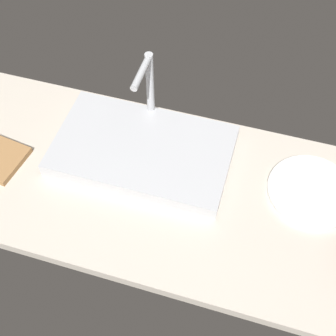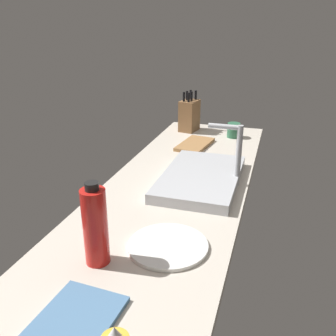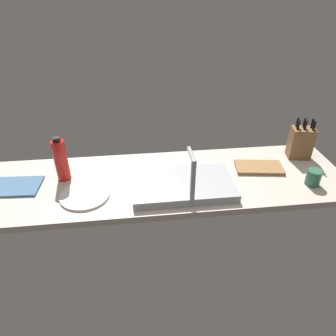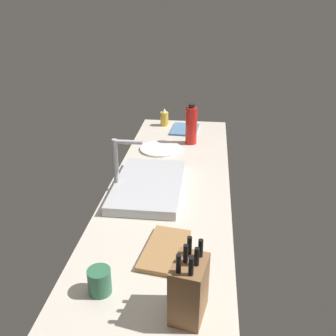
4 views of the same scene
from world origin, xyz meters
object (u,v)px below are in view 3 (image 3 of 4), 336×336
(water_bottle, at_px, (61,160))
(sink_basin, at_px, (183,185))
(dinner_plate, at_px, (85,195))
(dish_towel, at_px, (17,186))
(cutting_board, at_px, (259,167))
(coffee_mug, at_px, (313,177))
(faucet, at_px, (192,178))
(knife_block, at_px, (301,142))

(water_bottle, bearing_deg, sink_basin, 165.27)
(sink_basin, relative_size, water_bottle, 2.08)
(dinner_plate, relative_size, dish_towel, 1.03)
(dinner_plate, bearing_deg, cutting_board, -171.57)
(cutting_board, distance_m, coffee_mug, 0.29)
(faucet, bearing_deg, dish_towel, -15.32)
(cutting_board, xyz_separation_m, dish_towel, (1.32, 0.03, -0.00))
(faucet, relative_size, knife_block, 1.06)
(cutting_board, bearing_deg, dinner_plate, 8.43)
(knife_block, bearing_deg, dinner_plate, 22.17)
(sink_basin, distance_m, coffee_mug, 0.68)
(water_bottle, xyz_separation_m, coffee_mug, (-1.30, 0.21, -0.07))
(dinner_plate, bearing_deg, sink_basin, -179.15)
(faucet, distance_m, dinner_plate, 0.55)
(cutting_board, bearing_deg, water_bottle, -1.53)
(faucet, relative_size, coffee_mug, 3.04)
(water_bottle, bearing_deg, coffee_mug, 171.01)
(dinner_plate, distance_m, coffee_mug, 1.18)
(knife_block, height_order, cutting_board, knife_block)
(sink_basin, height_order, water_bottle, water_bottle)
(sink_basin, relative_size, coffee_mug, 6.12)
(cutting_board, distance_m, dinner_plate, 0.97)
(cutting_board, relative_size, water_bottle, 1.06)
(knife_block, xyz_separation_m, water_bottle, (1.36, 0.08, 0.02))
(faucet, distance_m, dish_towel, 0.92)
(knife_block, bearing_deg, water_bottle, 14.09)
(faucet, xyz_separation_m, dinner_plate, (0.51, -0.12, -0.15))
(cutting_board, bearing_deg, sink_basin, 16.28)
(knife_block, xyz_separation_m, cutting_board, (0.28, 0.10, -0.09))
(cutting_board, xyz_separation_m, dinner_plate, (0.96, 0.14, -0.00))
(faucet, distance_m, water_bottle, 0.71)
(faucet, height_order, dinner_plate, faucet)
(sink_basin, bearing_deg, knife_block, -162.18)
(coffee_mug, bearing_deg, faucet, 7.58)
(cutting_board, bearing_deg, knife_block, -159.70)
(cutting_board, xyz_separation_m, coffee_mug, (-0.22, 0.18, 0.03))
(faucet, bearing_deg, sink_basin, -81.96)
(sink_basin, xyz_separation_m, water_bottle, (0.62, -0.16, 0.10))
(dinner_plate, xyz_separation_m, coffee_mug, (-1.18, 0.04, 0.04))
(faucet, bearing_deg, cutting_board, -148.97)
(cutting_board, height_order, coffee_mug, coffee_mug)
(cutting_board, relative_size, dish_towel, 1.10)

